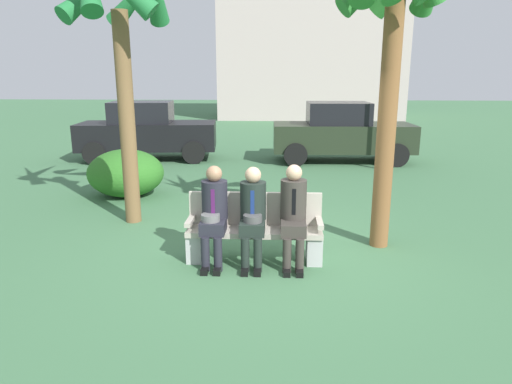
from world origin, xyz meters
name	(u,v)px	position (x,y,z in m)	size (l,w,h in m)	color
ground_plane	(270,254)	(0.00, 0.00, 0.00)	(80.00, 80.00, 0.00)	#406F48
park_bench	(255,230)	(-0.20, -0.20, 0.42)	(1.78, 0.44, 0.90)	#B7AD9E
seated_man_left	(214,210)	(-0.72, -0.33, 0.72)	(0.34, 0.72, 1.29)	#23232D
seated_man_middle	(253,211)	(-0.22, -0.33, 0.71)	(0.34, 0.72, 1.28)	#1E2823
seated_man_right	(293,210)	(0.31, -0.32, 0.73)	(0.34, 0.72, 1.31)	#38332D
palm_tree_tall	(120,15)	(-2.36, 1.39, 3.31)	(1.92, 1.81, 4.59)	brown
shrub_near_bench	(126,173)	(-3.00, 3.01, 0.48)	(1.54, 1.41, 0.96)	#2E6D23
parked_car_near	(147,131)	(-3.74, 7.19, 0.84)	(4.04, 2.04, 1.68)	black
parked_car_far	(341,132)	(1.88, 7.13, 0.84)	(3.94, 1.78, 1.68)	#232D1E
street_lamp	(390,88)	(2.88, 5.97, 2.11)	(0.24, 0.24, 3.42)	black
building_backdrop	(310,31)	(1.80, 21.93, 4.84)	(10.58, 6.37, 9.63)	#B8A6A1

